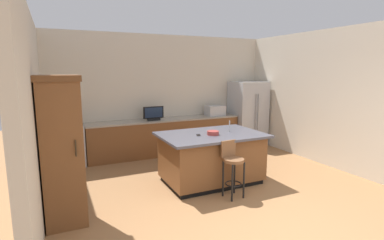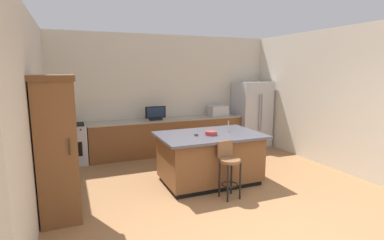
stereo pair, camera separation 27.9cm
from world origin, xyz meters
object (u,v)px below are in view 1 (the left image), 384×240
Objects in this scene: kitchen_island at (211,157)px; microwave at (215,110)px; cabinet_tower at (62,149)px; cell_phone at (198,135)px; fruit_bowl at (213,133)px; range_oven at (67,146)px; bar_stool_center at (232,164)px; refrigerator at (248,113)px; tv_monitor at (153,114)px.

kitchen_island is 3.98× the size of microwave.
cabinet_tower reaches higher than cell_phone.
microwave is 2.65m from fruit_bowl.
range_oven is 1.90× the size of microwave.
kitchen_island is at bearing 23.97° from cell_phone.
bar_stool_center is at bearing -48.93° from cell_phone.
kitchen_island is at bearing -137.75° from refrigerator.
microwave is at bearing 59.76° from fruit_bowl.
range_oven is 0.96× the size of bar_stool_center.
kitchen_island is at bearing -42.02° from range_oven.
refrigerator reaches higher than fruit_bowl.
refrigerator is 1.88× the size of bar_stool_center.
fruit_bowl is at bearing 4.00° from cell_phone.
tv_monitor reaches higher than microwave.
bar_stool_center is 6.33× the size of cell_phone.
tv_monitor is at bearing 100.47° from fruit_bowl.
microwave is at bearing 74.44° from cell_phone.
kitchen_island is 0.50m from fruit_bowl.
bar_stool_center is at bearing -81.47° from tv_monitor.
range_oven is at bearing 154.39° from cell_phone.
fruit_bowl reaches higher than cell_phone.
refrigerator reaches higher than tv_monitor.
refrigerator is 3.55× the size of tv_monitor.
microwave is 3.20× the size of cell_phone.
cabinet_tower is 4.73m from microwave.
range_oven is 3.82m from bar_stool_center.
tv_monitor reaches higher than kitchen_island.
cell_phone is (0.16, -2.16, -0.10)m from tv_monitor.
refrigerator is at bearing 28.05° from cabinet_tower.
range_oven is at bearing 137.98° from kitchen_island.
microwave is at bearing 0.02° from range_oven.
cabinet_tower is at bearing -168.98° from kitchen_island.
range_oven is 0.44× the size of cabinet_tower.
tv_monitor is at bearing 101.51° from kitchen_island.
kitchen_island is 2.09× the size of range_oven.
cabinet_tower is at bearing -145.23° from microwave.
range_oven is (-2.44, 2.20, -0.03)m from kitchen_island.
cabinet_tower reaches higher than range_oven.
cell_phone is (-0.28, -0.02, 0.46)m from kitchen_island.
range_oven is at bearing 87.08° from cabinet_tower.
cabinet_tower is 2.16× the size of bar_stool_center.
tv_monitor is 2.28m from fruit_bowl.
microwave reaches higher than kitchen_island.
bar_stool_center is at bearing -5.38° from cabinet_tower.
cell_phone is at bearing 11.88° from cabinet_tower.
cabinet_tower is (-2.57, -0.50, 0.59)m from kitchen_island.
refrigerator is 1.02m from microwave.
refrigerator is 3.21m from fruit_bowl.
cell_phone is (-1.59, -2.22, -0.08)m from microwave.
range_oven is 3.79m from microwave.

